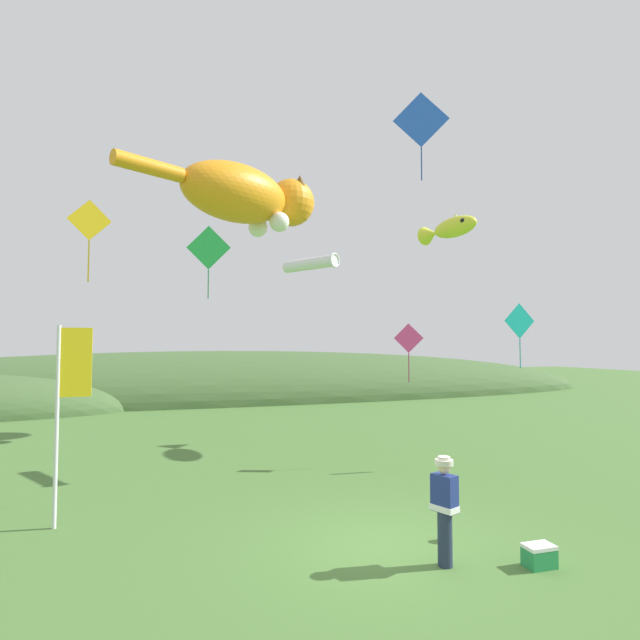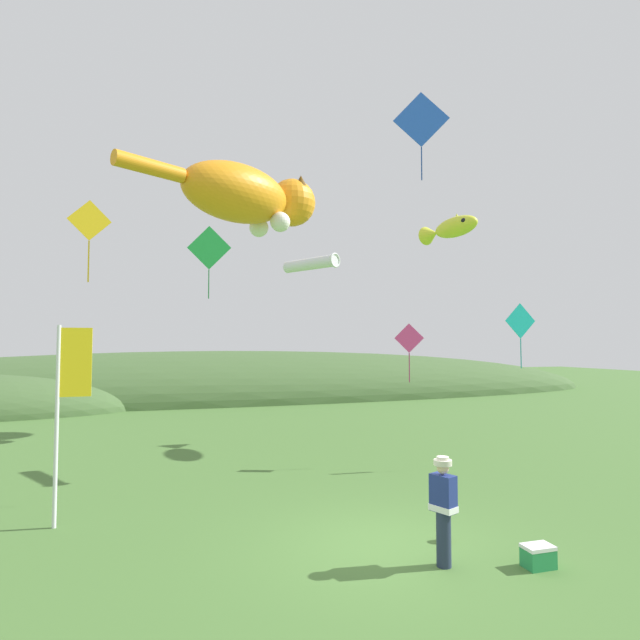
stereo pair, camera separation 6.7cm
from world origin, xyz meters
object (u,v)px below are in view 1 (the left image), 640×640
(picnic_cooler, at_px, (539,556))
(kite_diamond_blue, at_px, (421,120))
(kite_diamond_teal, at_px, (519,322))
(festival_attendant, at_px, (445,507))
(festival_banner_pole, at_px, (66,394))
(kite_spool, at_px, (445,535))
(kite_fish_windsock, at_px, (449,229))
(kite_diamond_green, at_px, (209,248))
(kite_giant_cat, at_px, (249,197))
(kite_diamond_pink, at_px, (409,339))
(kite_tube_streamer, at_px, (311,264))
(kite_diamond_gold, at_px, (89,221))

(picnic_cooler, xyz_separation_m, kite_diamond_blue, (0.57, 4.73, 9.43))
(picnic_cooler, height_order, kite_diamond_teal, kite_diamond_teal)
(festival_attendant, height_order, festival_banner_pole, festival_banner_pole)
(kite_spool, bearing_deg, festival_attendant, -121.04)
(festival_attendant, xyz_separation_m, kite_diamond_blue, (2.02, 4.23, 8.66))
(kite_fish_windsock, xyz_separation_m, kite_diamond_green, (-8.94, -0.68, -1.40))
(kite_diamond_green, bearing_deg, kite_fish_windsock, 4.38)
(festival_banner_pole, bearing_deg, kite_giant_cat, 60.23)
(kite_diamond_pink, bearing_deg, kite_diamond_teal, -19.61)
(kite_spool, relative_size, kite_fish_windsock, 0.07)
(festival_banner_pole, bearing_deg, festival_attendant, -31.15)
(kite_tube_streamer, height_order, kite_diamond_gold, kite_diamond_gold)
(picnic_cooler, distance_m, kite_fish_windsock, 12.98)
(kite_fish_windsock, bearing_deg, kite_diamond_green, -175.62)
(kite_giant_cat, xyz_separation_m, kite_diamond_teal, (7.09, -7.49, -5.37))
(kite_giant_cat, relative_size, kite_fish_windsock, 2.85)
(kite_tube_streamer, xyz_separation_m, kite_diamond_teal, (6.14, -1.72, -1.74))
(kite_fish_windsock, bearing_deg, kite_spool, -123.23)
(kite_spool, xyz_separation_m, festival_banner_pole, (-6.85, 2.90, 2.53))
(festival_attendant, height_order, kite_giant_cat, kite_giant_cat)
(picnic_cooler, distance_m, kite_tube_streamer, 9.69)
(festival_attendant, height_order, kite_tube_streamer, kite_tube_streamer)
(festival_attendant, bearing_deg, picnic_cooler, -19.02)
(kite_spool, height_order, picnic_cooler, picnic_cooler)
(kite_giant_cat, xyz_separation_m, kite_fish_windsock, (6.96, -3.88, -1.70))
(kite_tube_streamer, relative_size, kite_diamond_blue, 0.81)
(kite_fish_windsock, relative_size, kite_diamond_gold, 1.61)
(picnic_cooler, distance_m, kite_diamond_teal, 8.41)
(festival_attendant, xyz_separation_m, kite_diamond_gold, (-6.01, 4.29, 5.33))
(kite_fish_windsock, bearing_deg, kite_diamond_teal, -87.92)
(kite_diamond_blue, relative_size, kite_diamond_pink, 1.33)
(kite_diamond_teal, distance_m, kite_diamond_green, 9.80)
(kite_giant_cat, relative_size, kite_diamond_gold, 4.59)
(festival_attendant, distance_m, kite_tube_streamer, 8.68)
(kite_tube_streamer, bearing_deg, kite_diamond_green, 157.46)
(kite_tube_streamer, distance_m, kite_diamond_gold, 6.40)
(kite_fish_windsock, height_order, kite_tube_streamer, kite_fish_windsock)
(festival_banner_pole, height_order, kite_fish_windsock, kite_fish_windsock)
(kite_diamond_teal, bearing_deg, kite_diamond_pink, 160.39)
(festival_attendant, relative_size, kite_diamond_pink, 0.98)
(kite_spool, height_order, kite_giant_cat, kite_giant_cat)
(festival_attendant, relative_size, kite_diamond_green, 0.79)
(festival_banner_pole, xyz_separation_m, kite_diamond_gold, (0.29, 0.48, 3.65))
(kite_spool, bearing_deg, kite_tube_streamer, 97.26)
(festival_banner_pole, relative_size, kite_diamond_pink, 2.23)
(kite_giant_cat, xyz_separation_m, kite_diamond_pink, (3.91, -6.36, -5.90))
(festival_attendant, xyz_separation_m, festival_banner_pole, (-6.30, 3.81, 1.68))
(kite_diamond_blue, height_order, kite_diamond_pink, kite_diamond_blue)
(festival_attendant, bearing_deg, kite_spool, 58.96)
(picnic_cooler, height_order, kite_tube_streamer, kite_tube_streamer)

